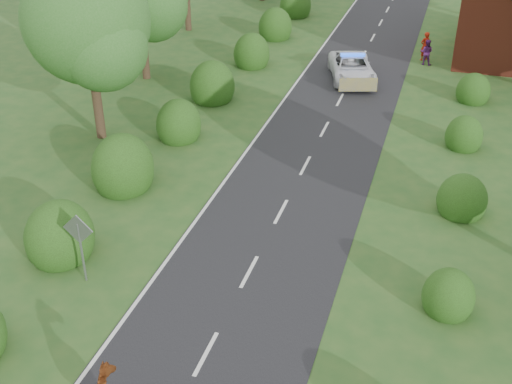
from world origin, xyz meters
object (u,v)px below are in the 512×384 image
(police_van, at_px, (352,68))
(pedestrian_red, at_px, (425,46))
(pedestrian_purple, at_px, (426,52))
(road_sign, at_px, (80,238))

(police_van, bearing_deg, pedestrian_red, 34.47)
(pedestrian_red, bearing_deg, police_van, 12.65)
(police_van, distance_m, pedestrian_purple, 5.59)
(road_sign, height_order, police_van, road_sign)
(pedestrian_purple, bearing_deg, pedestrian_red, -72.76)
(pedestrian_red, distance_m, pedestrian_purple, 0.87)
(pedestrian_red, bearing_deg, road_sign, 31.85)
(road_sign, relative_size, pedestrian_red, 1.41)
(police_van, relative_size, pedestrian_purple, 3.51)
(road_sign, bearing_deg, pedestrian_purple, 70.63)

